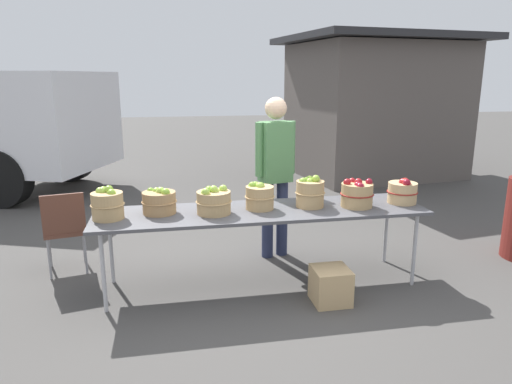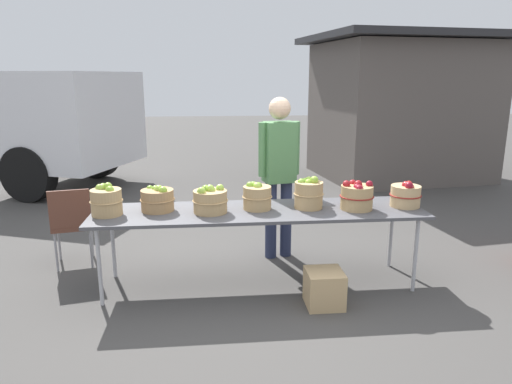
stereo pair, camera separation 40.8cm
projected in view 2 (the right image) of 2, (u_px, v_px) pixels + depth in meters
ground_plane at (259, 283)px, 4.57m from camera, size 40.00×40.00×0.00m
market_table at (259, 213)px, 4.40m from camera, size 3.10×0.76×0.75m
apple_basket_green_0 at (106, 201)px, 4.21m from camera, size 0.29×0.29×0.30m
apple_basket_green_1 at (157, 199)px, 4.34m from camera, size 0.32×0.32×0.25m
apple_basket_green_2 at (210, 200)px, 4.29m from camera, size 0.33×0.33×0.26m
apple_basket_green_3 at (257, 196)px, 4.40m from camera, size 0.28×0.28×0.26m
apple_basket_green_4 at (309, 193)px, 4.43m from camera, size 0.29×0.29×0.31m
apple_basket_red_0 at (357, 196)px, 4.39m from camera, size 0.32×0.32×0.28m
apple_basket_red_1 at (406, 195)px, 4.48m from camera, size 0.30×0.30×0.26m
vendor_adult at (279, 166)px, 5.03m from camera, size 0.46×0.30×1.76m
food_kiosk at (401, 107)px, 9.22m from camera, size 3.86×3.35×2.74m
folding_chair at (72, 220)px, 4.88m from camera, size 0.47×0.47×0.86m
produce_crate at (324, 288)px, 4.11m from camera, size 0.32×0.32×0.32m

